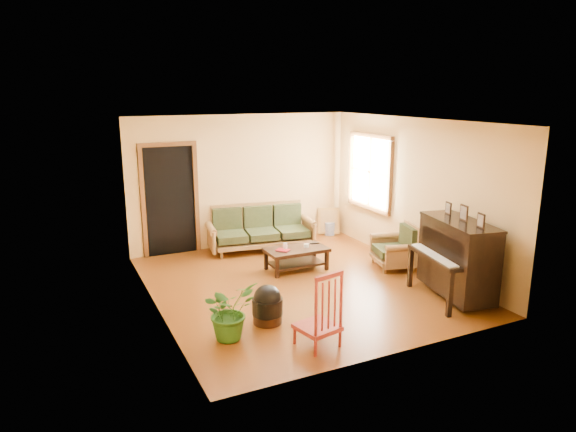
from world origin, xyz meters
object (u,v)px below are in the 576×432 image
ceramic_crock (330,229)px  potted_plant (229,311)px  sofa (261,228)px  piano (457,260)px  footstool (268,309)px  coffee_table (296,259)px  red_chair (318,308)px  armchair (394,246)px

ceramic_crock → potted_plant: (-3.53, -3.59, 0.23)m
sofa → piano: size_ratio=1.50×
potted_plant → footstool: bearing=18.1°
footstool → sofa: bearing=68.7°
coffee_table → red_chair: (-0.99, -2.56, 0.30)m
sofa → coffee_table: bearing=-77.1°
coffee_table → ceramic_crock: 2.34m
coffee_table → armchair: bearing=-21.3°
piano → ceramic_crock: (0.04, 3.82, -0.46)m
piano → red_chair: (-2.59, -0.41, -0.11)m
potted_plant → red_chair: bearing=-35.7°
footstool → ceramic_crock: footstool is taller
footstool → coffee_table: bearing=53.1°
armchair → red_chair: 3.24m
sofa → coffee_table: sofa is taller
coffee_table → armchair: size_ratio=1.35×
coffee_table → piano: piano is taller
potted_plant → armchair: bearing=20.2°
coffee_table → ceramic_crock: coffee_table is taller
armchair → potted_plant: bearing=-145.1°
sofa → ceramic_crock: bearing=19.6°
coffee_table → footstool: bearing=-126.9°
red_chair → sofa: bearing=65.3°
piano → footstool: (-2.88, 0.44, -0.40)m
armchair → piano: 1.54m
sofa → potted_plant: size_ratio=2.76×
piano → ceramic_crock: bearing=101.0°
armchair → footstool: 3.09m
coffee_table → ceramic_crock: size_ratio=3.83×
sofa → piano: piano is taller
sofa → armchair: (1.70, -1.95, -0.04)m
ceramic_crock → potted_plant: bearing=-134.6°
piano → sofa: bearing=127.7°
red_chair → potted_plant: bearing=132.4°
armchair → footstool: size_ratio=1.90×
piano → red_chair: piano is taller
red_chair → ceramic_crock: red_chair is taller
coffee_table → armchair: 1.73m
ceramic_crock → potted_plant: potted_plant is taller
red_chair → ceramic_crock: 5.00m
footstool → ceramic_crock: bearing=49.2°
armchair → red_chair: size_ratio=0.80×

